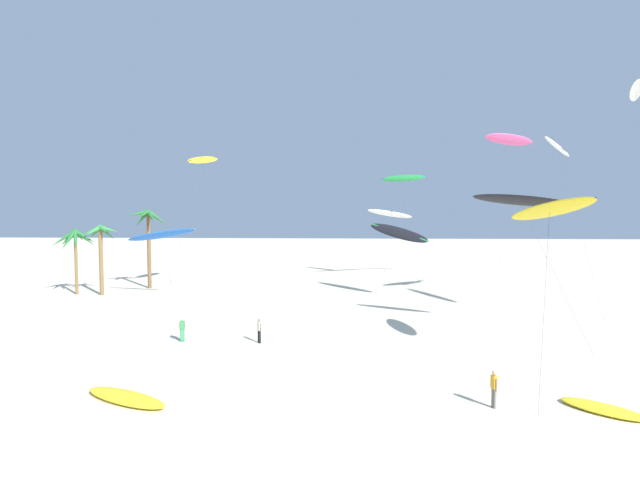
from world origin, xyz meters
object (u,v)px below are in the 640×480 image
object	(u,v)px
palm_tree_2	(148,224)
grounded_kite_1	(603,409)
flying_kite_9	(520,200)
grounded_kite_0	(126,397)
flying_kite_7	(550,210)
flying_kite_8	(509,140)
person_mid_field	(494,387)
palm_tree_1	(101,238)
flying_kite_4	(203,160)
flying_kite_2	(403,178)
person_near_left	(182,328)
flying_kite_6	(161,235)
palm_tree_0	(75,241)
flying_kite_5	(398,233)
person_foreground_walker	(259,330)
flying_kite_3	(558,147)
flying_kite_1	(390,214)
flying_kite_10	(636,91)

from	to	relation	value
palm_tree_2	grounded_kite_1	size ratio (longest dim) A/B	2.52
flying_kite_9	grounded_kite_0	xyz separation A→B (m)	(-23.09, -13.79, -9.66)
flying_kite_7	grounded_kite_1	bearing A→B (deg)	-92.19
flying_kite_8	grounded_kite_1	distance (m)	42.12
palm_tree_2	grounded_kite_1	distance (m)	49.00
person_mid_field	palm_tree_1	bearing A→B (deg)	138.68
flying_kite_4	grounded_kite_1	distance (m)	43.82
flying_kite_2	person_near_left	xyz separation A→B (m)	(-18.61, -30.35, -12.22)
palm_tree_1	person_near_left	distance (m)	24.14
flying_kite_6	flying_kite_7	xyz separation A→B (m)	(30.81, -19.91, 2.58)
palm_tree_2	grounded_kite_0	world-z (taller)	palm_tree_2
palm_tree_0	flying_kite_5	distance (m)	34.58
flying_kite_5	person_foreground_walker	bearing A→B (deg)	-121.56
palm_tree_0	person_foreground_walker	distance (m)	30.12
flying_kite_3	person_mid_field	distance (m)	31.02
flying_kite_6	grounded_kite_1	xyz separation A→B (m)	(30.53, -27.17, -6.46)
flying_kite_5	flying_kite_7	distance (m)	23.21
flying_kite_2	grounded_kite_1	xyz separation A→B (m)	(4.41, -41.26, -13.01)
person_mid_field	flying_kite_9	bearing A→B (deg)	67.46
flying_kite_4	person_near_left	world-z (taller)	flying_kite_4
flying_kite_5	flying_kite_8	size ratio (longest dim) A/B	0.64
palm_tree_1	flying_kite_4	bearing A→B (deg)	10.52
flying_kite_7	person_mid_field	bearing A→B (deg)	-125.94
flying_kite_8	person_near_left	world-z (taller)	flying_kite_8
flying_kite_7	grounded_kite_1	size ratio (longest dim) A/B	3.11
flying_kite_3	person_foreground_walker	xyz separation A→B (m)	(-25.49, -13.95, -14.02)
palm_tree_2	flying_kite_5	bearing A→B (deg)	-9.21
flying_kite_1	grounded_kite_1	distance (m)	45.14
palm_tree_2	grounded_kite_0	size ratio (longest dim) A/B	1.80
flying_kite_9	flying_kite_4	bearing A→B (deg)	148.42
palm_tree_2	person_foreground_walker	world-z (taller)	palm_tree_2
palm_tree_1	flying_kite_10	world-z (taller)	flying_kite_10
grounded_kite_0	person_foreground_walker	xyz separation A→B (m)	(4.61, 10.69, 0.75)
flying_kite_3	flying_kite_4	size ratio (longest dim) A/B	1.03
flying_kite_2	flying_kite_5	size ratio (longest dim) A/B	1.16
flying_kite_1	flying_kite_6	distance (m)	30.06
flying_kite_2	grounded_kite_0	distance (m)	46.64
flying_kite_2	flying_kite_9	world-z (taller)	flying_kite_2
person_near_left	person_mid_field	bearing A→B (deg)	-30.49
flying_kite_2	flying_kite_9	size ratio (longest dim) A/B	1.29
flying_kite_5	grounded_kite_1	bearing A→B (deg)	-78.07
flying_kite_3	flying_kite_10	world-z (taller)	flying_kite_10
palm_tree_2	flying_kite_2	world-z (taller)	flying_kite_2
person_mid_field	person_foreground_walker	bearing A→B (deg)	140.21
flying_kite_10	flying_kite_2	bearing A→B (deg)	131.24
flying_kite_9	flying_kite_3	bearing A→B (deg)	57.14
palm_tree_1	flying_kite_3	xyz separation A→B (m)	(45.71, -4.42, 8.77)
flying_kite_1	grounded_kite_1	world-z (taller)	flying_kite_1
flying_kite_2	grounded_kite_0	xyz separation A→B (m)	(-17.82, -41.10, -12.98)
palm_tree_1	flying_kite_7	size ratio (longest dim) A/B	0.66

